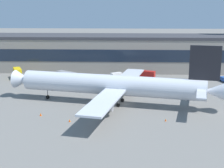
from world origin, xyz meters
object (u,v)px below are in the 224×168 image
(catering_truck, at_px, (18,73))
(airliner, at_px, (114,85))
(traffic_cone_1, at_px, (70,120))
(traffic_cone_2, at_px, (166,120))
(follow_me_car, at_px, (116,75))
(traffic_cone_0, at_px, (41,114))
(fuel_truck, at_px, (66,75))
(stair_truck, at_px, (147,75))

(catering_truck, bearing_deg, airliner, -39.56)
(catering_truck, xyz_separation_m, traffic_cone_1, (28.25, -47.87, -1.96))
(traffic_cone_1, bearing_deg, traffic_cone_2, 3.44)
(airliner, xyz_separation_m, catering_truck, (-38.92, 32.15, -3.39))
(follow_me_car, bearing_deg, traffic_cone_0, -111.08)
(catering_truck, xyz_separation_m, traffic_cone_0, (19.89, -43.65, -1.93))
(fuel_truck, height_order, traffic_cone_0, fuel_truck)
(follow_me_car, bearing_deg, catering_truck, -173.44)
(airliner, height_order, fuel_truck, airliner)
(fuel_truck, relative_size, catering_truck, 1.10)
(traffic_cone_0, bearing_deg, traffic_cone_1, -26.79)
(stair_truck, relative_size, catering_truck, 0.85)
(fuel_truck, relative_size, traffic_cone_2, 14.11)
(traffic_cone_0, distance_m, traffic_cone_2, 32.50)
(airliner, bearing_deg, traffic_cone_2, -46.89)
(airliner, relative_size, fuel_truck, 7.50)
(traffic_cone_1, relative_size, traffic_cone_2, 1.10)
(stair_truck, bearing_deg, traffic_cone_1, -114.71)
(follow_me_car, bearing_deg, fuel_truck, -162.05)
(stair_truck, height_order, traffic_cone_2, stair_truck)
(airliner, distance_m, stair_truck, 34.21)
(catering_truck, xyz_separation_m, follow_me_car, (38.43, 4.42, -1.20))
(stair_truck, bearing_deg, traffic_cone_0, -124.85)
(follow_me_car, bearing_deg, traffic_cone_1, -101.02)
(fuel_truck, distance_m, follow_me_car, 20.14)
(follow_me_car, xyz_separation_m, traffic_cone_2, (13.85, -50.85, -0.79))
(stair_truck, relative_size, follow_me_car, 1.37)
(fuel_truck, height_order, catering_truck, catering_truck)
(catering_truck, height_order, traffic_cone_2, catering_truck)
(catering_truck, bearing_deg, traffic_cone_1, -59.46)
(catering_truck, relative_size, follow_me_car, 1.62)
(airliner, bearing_deg, catering_truck, 140.44)
(airliner, height_order, traffic_cone_2, airliner)
(airliner, bearing_deg, stair_truck, 70.56)
(traffic_cone_0, bearing_deg, fuel_truck, 90.83)
(traffic_cone_1, distance_m, traffic_cone_2, 24.07)
(catering_truck, bearing_deg, traffic_cone_2, -41.61)
(fuel_truck, xyz_separation_m, follow_me_car, (19.14, 6.20, -0.79))
(fuel_truck, xyz_separation_m, traffic_cone_2, (32.99, -44.65, -1.59))
(follow_me_car, relative_size, traffic_cone_1, 7.19)
(stair_truck, distance_m, traffic_cone_1, 52.62)
(traffic_cone_1, bearing_deg, traffic_cone_0, 153.21)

